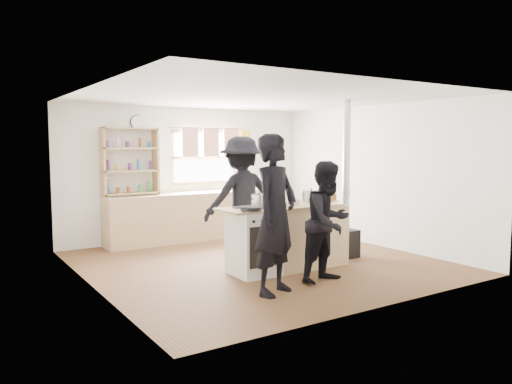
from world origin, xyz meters
TOP-DOWN VIEW (x-y plane):
  - ground at (0.00, 0.00)m, footprint 5.00×5.00m
  - back_counter at (0.00, 2.22)m, footprint 3.40×0.55m
  - shelving_unit at (-1.20, 2.34)m, footprint 1.00×0.28m
  - thermos at (0.85, 2.22)m, footprint 0.10×0.10m
  - cooking_island at (0.14, -0.55)m, footprint 1.97×0.64m
  - skillet_greens at (-0.62, -0.74)m, footprint 0.40×0.40m
  - roast_tray at (0.10, -0.55)m, footprint 0.43×0.37m
  - stockpot_stove at (-0.28, -0.43)m, footprint 0.24×0.24m
  - stockpot_counter at (0.64, -0.45)m, footprint 0.29×0.29m
  - bread_board at (0.93, -0.53)m, footprint 0.31×0.24m
  - flue_heater at (1.37, -0.42)m, footprint 0.35×0.35m
  - person_near_left at (-0.71, -1.43)m, footprint 0.83×0.71m
  - person_near_right at (0.18, -1.37)m, footprint 0.87×0.73m
  - person_far at (-0.02, 0.50)m, footprint 1.29×0.79m

SIDE VIEW (x-z plane):
  - ground at x=0.00m, z-range -0.01..0.00m
  - back_counter at x=0.00m, z-range 0.00..0.90m
  - cooking_island at x=0.14m, z-range 0.00..0.93m
  - flue_heater at x=1.37m, z-range -0.59..1.91m
  - person_near_right at x=0.18m, z-range 0.00..1.59m
  - skillet_greens at x=-0.62m, z-range 0.93..0.98m
  - person_far at x=-0.02m, z-range 0.00..1.93m
  - person_near_left at x=-0.71m, z-range 0.00..1.93m
  - roast_tray at x=0.10m, z-range 0.93..1.01m
  - bread_board at x=0.93m, z-range 0.92..1.04m
  - stockpot_stove at x=-0.28m, z-range 0.92..1.11m
  - stockpot_counter at x=0.64m, z-range 0.92..1.13m
  - thermos at x=0.85m, z-range 0.90..1.19m
  - shelving_unit at x=-1.20m, z-range 0.91..2.11m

